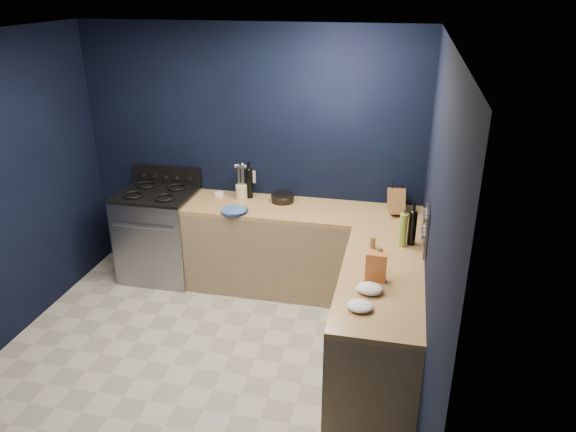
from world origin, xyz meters
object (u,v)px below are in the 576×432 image
(plate_stack, at_px, (234,211))
(crouton_bag, at_px, (376,267))
(utensil_crock, at_px, (242,192))
(knife_block, at_px, (396,201))
(gas_range, at_px, (160,236))

(plate_stack, height_order, crouton_bag, crouton_bag)
(utensil_crock, distance_m, crouton_bag, 2.01)
(plate_stack, height_order, knife_block, knife_block)
(plate_stack, xyz_separation_m, utensil_crock, (-0.04, 0.37, 0.06))
(plate_stack, xyz_separation_m, crouton_bag, (1.41, -1.01, 0.10))
(plate_stack, relative_size, utensil_crock, 1.69)
(gas_range, relative_size, crouton_bag, 4.14)
(gas_range, bearing_deg, crouton_bag, -28.03)
(utensil_crock, distance_m, knife_block, 1.55)
(gas_range, xyz_separation_m, utensil_crock, (0.87, 0.15, 0.51))
(gas_range, height_order, utensil_crock, utensil_crock)
(plate_stack, bearing_deg, knife_block, 12.25)
(knife_block, bearing_deg, gas_range, 169.95)
(utensil_crock, bearing_deg, gas_range, -170.06)
(gas_range, relative_size, plate_stack, 3.75)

